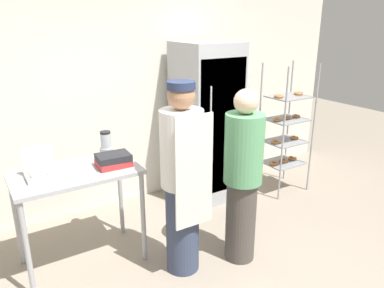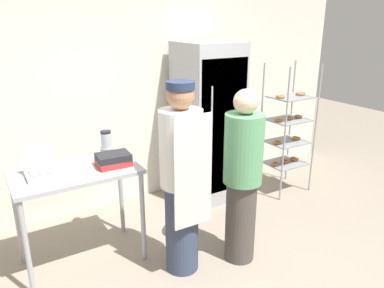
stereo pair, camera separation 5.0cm
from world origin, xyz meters
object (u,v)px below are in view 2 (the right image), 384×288
object	(u,v)px
blender_pitcher	(107,145)
refrigerator	(208,123)
binder_stack	(113,160)
person_baker	(182,178)
person_customer	(242,178)
donut_box	(41,172)
baking_rack	(288,131)

from	to	relation	value
blender_pitcher	refrigerator	bearing A→B (deg)	14.01
binder_stack	person_baker	xyz separation A→B (m)	(0.42, -0.51, -0.09)
binder_stack	person_customer	bearing A→B (deg)	-34.21
refrigerator	donut_box	distance (m)	2.12
refrigerator	person_customer	distance (m)	1.37
baking_rack	blender_pitcher	bearing A→B (deg)	179.22
baking_rack	binder_stack	xyz separation A→B (m)	(-2.42, -0.24, 0.17)
person_baker	person_customer	distance (m)	0.57
donut_box	baking_rack	bearing A→B (deg)	3.27
person_baker	binder_stack	bearing A→B (deg)	129.18
donut_box	blender_pitcher	distance (m)	0.68
baking_rack	person_baker	world-z (taller)	person_baker
blender_pitcher	person_customer	size ratio (longest dim) A/B	0.15
person_baker	blender_pitcher	bearing A→B (deg)	115.96
refrigerator	binder_stack	distance (m)	1.56
blender_pitcher	person_customer	xyz separation A→B (m)	(0.93, -0.93, -0.20)
donut_box	person_baker	world-z (taller)	person_baker
refrigerator	person_customer	world-z (taller)	refrigerator
refrigerator	blender_pitcher	xyz separation A→B (m)	(-1.40, -0.35, 0.07)
refrigerator	blender_pitcher	distance (m)	1.44
donut_box	refrigerator	bearing A→B (deg)	15.19
baking_rack	person_customer	xyz separation A→B (m)	(-1.45, -0.90, 0.02)
baking_rack	donut_box	bearing A→B (deg)	-176.73
binder_stack	refrigerator	bearing A→B (deg)	23.53
donut_box	blender_pitcher	size ratio (longest dim) A/B	1.02
binder_stack	person_customer	size ratio (longest dim) A/B	0.19
binder_stack	baking_rack	bearing A→B (deg)	5.73
person_baker	baking_rack	bearing A→B (deg)	20.65
blender_pitcher	binder_stack	world-z (taller)	blender_pitcher
baking_rack	person_customer	size ratio (longest dim) A/B	1.02
donut_box	binder_stack	size ratio (longest dim) A/B	0.84
blender_pitcher	binder_stack	distance (m)	0.28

